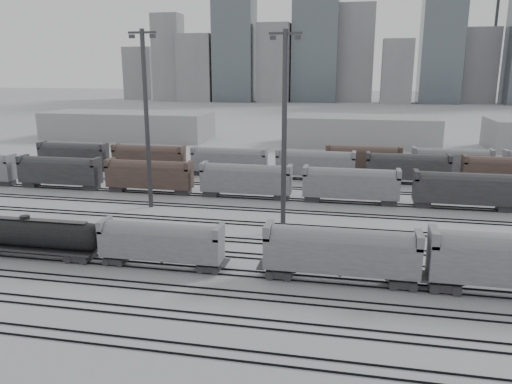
% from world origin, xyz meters
% --- Properties ---
extents(ground, '(900.00, 900.00, 0.00)m').
position_xyz_m(ground, '(0.00, 0.00, 0.00)').
color(ground, '#B2B2B7').
rests_on(ground, ground).
extents(tracks, '(220.00, 71.50, 0.16)m').
position_xyz_m(tracks, '(0.00, 17.50, 0.08)').
color(tracks, black).
rests_on(tracks, ground).
extents(tank_car_b, '(18.71, 3.12, 4.62)m').
position_xyz_m(tank_car_b, '(-27.43, 1.00, 2.67)').
color(tank_car_b, '#252427').
rests_on(tank_car_b, ground).
extents(hopper_car_a, '(13.48, 2.68, 4.82)m').
position_xyz_m(hopper_car_a, '(-11.31, 1.00, 2.98)').
color(hopper_car_a, '#252427').
rests_on(hopper_car_a, ground).
extents(hopper_car_b, '(15.31, 3.04, 5.47)m').
position_xyz_m(hopper_car_b, '(7.63, 1.00, 3.38)').
color(hopper_car_b, '#252427').
rests_on(hopper_car_b, ground).
extents(light_mast_b, '(4.22, 0.68, 26.37)m').
position_xyz_m(light_mast_b, '(-22.20, 23.52, 13.99)').
color(light_mast_b, '#363638').
rests_on(light_mast_b, ground).
extents(light_mast_c, '(4.08, 0.65, 25.48)m').
position_xyz_m(light_mast_c, '(-0.40, 16.03, 13.52)').
color(light_mast_c, '#363638').
rests_on(light_mast_c, ground).
extents(bg_string_near, '(151.00, 3.00, 5.60)m').
position_xyz_m(bg_string_near, '(8.00, 32.00, 2.80)').
color(bg_string_near, gray).
rests_on(bg_string_near, ground).
extents(bg_string_mid, '(151.00, 3.00, 5.60)m').
position_xyz_m(bg_string_mid, '(18.00, 48.00, 2.80)').
color(bg_string_mid, '#252427').
rests_on(bg_string_mid, ground).
extents(bg_string_far, '(66.00, 3.00, 5.60)m').
position_xyz_m(bg_string_far, '(35.50, 56.00, 2.80)').
color(bg_string_far, brown).
rests_on(bg_string_far, ground).
extents(warehouse_left, '(50.00, 18.00, 8.00)m').
position_xyz_m(warehouse_left, '(-60.00, 95.00, 4.00)').
color(warehouse_left, gray).
rests_on(warehouse_left, ground).
extents(warehouse_mid, '(40.00, 18.00, 8.00)m').
position_xyz_m(warehouse_mid, '(10.00, 95.00, 4.00)').
color(warehouse_mid, gray).
rests_on(warehouse_mid, ground).
extents(skyline, '(316.00, 22.40, 95.00)m').
position_xyz_m(skyline, '(10.84, 280.00, 34.73)').
color(skyline, gray).
rests_on(skyline, ground).
extents(crane_left, '(42.00, 1.80, 100.00)m').
position_xyz_m(crane_left, '(-28.74, 305.00, 57.39)').
color(crane_left, '#363638').
rests_on(crane_left, ground).
extents(crane_right, '(42.00, 1.80, 100.00)m').
position_xyz_m(crane_right, '(91.26, 305.00, 57.39)').
color(crane_right, '#363638').
rests_on(crane_right, ground).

